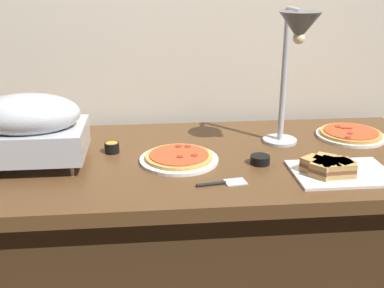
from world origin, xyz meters
name	(u,v)px	position (x,y,z in m)	size (l,w,h in m)	color
back_wall	(184,24)	(0.00, 0.50, 1.20)	(4.40, 0.04, 2.40)	beige
buffet_table	(195,241)	(0.00, 0.00, 0.39)	(1.90, 0.84, 0.76)	brown
chafing_dish	(29,127)	(-0.59, -0.03, 0.91)	(0.39, 0.27, 0.26)	#B7BABF
heat_lamp	(296,43)	(0.37, 0.01, 1.18)	(0.15, 0.29, 0.54)	#B7BABF
pizza_plate_front	(351,134)	(0.68, 0.16, 0.77)	(0.29, 0.29, 0.03)	white
pizza_plate_center	(179,158)	(-0.06, -0.04, 0.77)	(0.29, 0.29, 0.03)	white
sandwich_platter	(333,169)	(0.45, -0.23, 0.79)	(0.34, 0.24, 0.06)	white
sauce_cup_near	(260,159)	(0.23, -0.10, 0.78)	(0.07, 0.07, 0.03)	black
sauce_cup_far	(112,147)	(-0.32, 0.07, 0.78)	(0.06, 0.06, 0.04)	black
serving_spatula	(224,183)	(0.07, -0.26, 0.76)	(0.17, 0.07, 0.01)	#B7BABF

